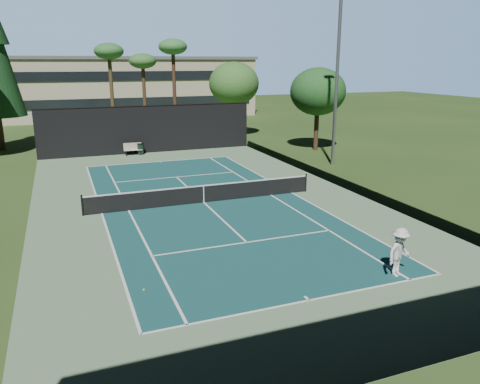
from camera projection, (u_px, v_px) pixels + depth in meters
The scene contains 20 objects.
ground at pixel (204, 203), 25.99m from camera, with size 160.00×160.00×0.00m, color #2B471A.
apron_slab at pixel (204, 203), 25.99m from camera, with size 18.00×32.00×0.01m, color #64865E.
court_surface at pixel (204, 203), 25.99m from camera, with size 10.97×23.77×0.01m, color #174A4A.
court_lines at pixel (204, 202), 25.99m from camera, with size 11.07×23.87×0.01m.
tennis_net at pixel (204, 193), 25.84m from camera, with size 12.90×0.10×1.10m.
fence at pixel (203, 167), 25.51m from camera, with size 18.04×32.05×4.03m.
player at pixel (399, 252), 16.91m from camera, with size 1.18×0.68×1.83m, color silver.
tennis_ball_a at pixel (144, 290), 15.98m from camera, with size 0.08×0.08×0.08m, color #C9E734.
tennis_ball_b at pixel (123, 199), 26.56m from camera, with size 0.08×0.08×0.08m, color #BBCB2E.
tennis_ball_c at pixel (229, 184), 29.77m from camera, with size 0.07×0.07×0.07m, color gold.
tennis_ball_d at pixel (78, 194), 27.67m from camera, with size 0.06×0.06×0.06m, color #BFDF32.
park_bench at pixel (133, 149), 39.19m from camera, with size 1.50×0.45×1.02m.
trash_bin at pixel (141, 149), 39.43m from camera, with size 0.56×0.56×0.95m.
palm_a at pixel (109, 55), 44.67m from camera, with size 2.80×2.80×9.32m.
palm_b at pixel (143, 64), 47.90m from camera, with size 2.80×2.80×8.42m.
palm_c at pixel (173, 51), 45.74m from camera, with size 2.80×2.80×9.77m.
decid_tree_a at pixel (234, 84), 47.78m from camera, with size 5.12×5.12×7.62m.
decid_tree_b at pixel (318, 92), 40.27m from camera, with size 4.80×4.80×7.14m.
campus_building at pixel (109, 87), 66.18m from camera, with size 40.50×12.50×8.30m.
light_pole at pixel (337, 78), 33.82m from camera, with size 0.90×0.25×12.22m.
Camera 1 is at (-7.09, -23.93, 7.55)m, focal length 35.00 mm.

